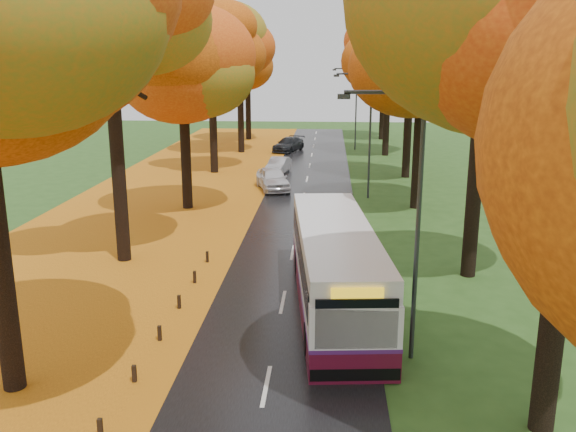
# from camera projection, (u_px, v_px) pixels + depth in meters

# --- Properties ---
(road) EXTENTS (6.50, 90.00, 0.04)m
(road) POSITION_uv_depth(u_px,v_px,m) (300.00, 216.00, 35.15)
(road) COLOR black
(road) RESTS_ON ground
(centre_line) EXTENTS (0.12, 90.00, 0.01)m
(centre_line) POSITION_uv_depth(u_px,v_px,m) (300.00, 215.00, 35.15)
(centre_line) COLOR silver
(centre_line) RESTS_ON road
(leaf_verge) EXTENTS (12.00, 90.00, 0.02)m
(leaf_verge) POSITION_uv_depth(u_px,v_px,m) (147.00, 213.00, 35.74)
(leaf_verge) COLOR #8A430C
(leaf_verge) RESTS_ON ground
(leaf_drift) EXTENTS (0.90, 90.00, 0.01)m
(leaf_drift) POSITION_uv_depth(u_px,v_px,m) (247.00, 214.00, 35.35)
(leaf_drift) COLOR orange
(leaf_drift) RESTS_ON road
(trees_left) EXTENTS (9.20, 74.00, 13.88)m
(trees_left) POSITION_uv_depth(u_px,v_px,m) (179.00, 46.00, 35.24)
(trees_left) COLOR black
(trees_left) RESTS_ON ground
(trees_right) EXTENTS (9.30, 74.20, 13.96)m
(trees_right) POSITION_uv_depth(u_px,v_px,m) (430.00, 42.00, 34.12)
(trees_right) COLOR black
(trees_right) RESTS_ON ground
(bollard_row) EXTENTS (0.11, 23.51, 0.52)m
(bollard_row) POSITION_uv_depth(u_px,v_px,m) (119.00, 399.00, 15.72)
(bollard_row) COLOR black
(bollard_row) RESTS_ON ground
(streetlamp_near) EXTENTS (2.45, 0.18, 8.00)m
(streetlamp_near) POSITION_uv_depth(u_px,v_px,m) (410.00, 206.00, 17.30)
(streetlamp_near) COLOR #333538
(streetlamp_near) RESTS_ON ground
(streetlamp_mid) EXTENTS (2.45, 0.18, 8.00)m
(streetlamp_mid) POSITION_uv_depth(u_px,v_px,m) (366.00, 125.00, 38.55)
(streetlamp_mid) COLOR #333538
(streetlamp_mid) RESTS_ON ground
(streetlamp_far) EXTENTS (2.45, 0.18, 8.00)m
(streetlamp_far) POSITION_uv_depth(u_px,v_px,m) (354.00, 102.00, 59.81)
(streetlamp_far) COLOR #333538
(streetlamp_far) RESTS_ON ground
(bus) EXTENTS (3.66, 11.51, 2.98)m
(bus) POSITION_uv_depth(u_px,v_px,m) (335.00, 265.00, 21.91)
(bus) COLOR #500C21
(bus) RESTS_ON road
(car_white) EXTENTS (3.02, 4.84, 1.54)m
(car_white) POSITION_uv_depth(u_px,v_px,m) (273.00, 179.00, 41.92)
(car_white) COLOR silver
(car_white) RESTS_ON road
(car_silver) EXTENTS (1.92, 3.93, 1.24)m
(car_silver) POSITION_uv_depth(u_px,v_px,m) (278.00, 166.00, 47.93)
(car_silver) COLOR #919398
(car_silver) RESTS_ON road
(car_dark) EXTENTS (3.33, 4.97, 1.34)m
(car_dark) POSITION_uv_depth(u_px,v_px,m) (289.00, 144.00, 59.48)
(car_dark) COLOR black
(car_dark) RESTS_ON road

